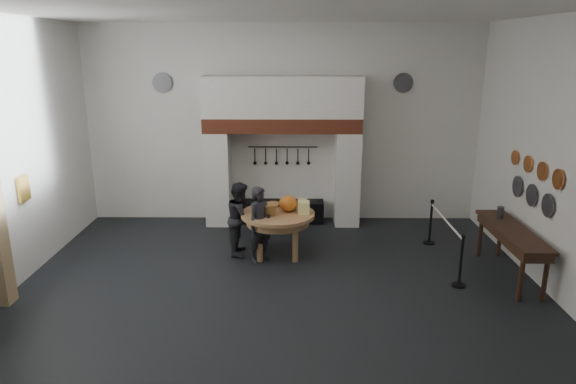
{
  "coord_description": "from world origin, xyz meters",
  "views": [
    {
      "loc": [
        0.23,
        -7.74,
        3.99
      ],
      "look_at": [
        0.14,
        1.52,
        1.35
      ],
      "focal_mm": 32.0,
      "sensor_mm": 36.0,
      "label": 1
    }
  ],
  "objects_px": {
    "visitor_far": "(241,218)",
    "side_table": "(513,231)",
    "iron_range": "(283,211)",
    "barrier_post_far": "(431,223)",
    "barrier_post_near": "(461,262)",
    "work_table": "(278,214)",
    "visitor_near": "(260,224)"
  },
  "relations": [
    {
      "from": "visitor_far",
      "to": "side_table",
      "type": "relative_size",
      "value": 0.66
    },
    {
      "from": "iron_range",
      "to": "barrier_post_far",
      "type": "distance_m",
      "value": 3.39
    },
    {
      "from": "visitor_far",
      "to": "barrier_post_near",
      "type": "relative_size",
      "value": 1.61
    },
    {
      "from": "barrier_post_far",
      "to": "side_table",
      "type": "bearing_deg",
      "value": -57.9
    },
    {
      "from": "work_table",
      "to": "barrier_post_far",
      "type": "xyz_separation_m",
      "value": [
        3.16,
        0.63,
        -0.39
      ]
    },
    {
      "from": "side_table",
      "to": "barrier_post_near",
      "type": "distance_m",
      "value": 1.16
    },
    {
      "from": "barrier_post_near",
      "to": "barrier_post_far",
      "type": "height_order",
      "value": "same"
    },
    {
      "from": "side_table",
      "to": "barrier_post_far",
      "type": "relative_size",
      "value": 2.44
    },
    {
      "from": "barrier_post_far",
      "to": "iron_range",
      "type": "bearing_deg",
      "value": 156.32
    },
    {
      "from": "barrier_post_far",
      "to": "work_table",
      "type": "bearing_deg",
      "value": -168.65
    },
    {
      "from": "work_table",
      "to": "side_table",
      "type": "relative_size",
      "value": 0.65
    },
    {
      "from": "work_table",
      "to": "visitor_near",
      "type": "xyz_separation_m",
      "value": [
        -0.33,
        -0.31,
        -0.1
      ]
    },
    {
      "from": "visitor_far",
      "to": "barrier_post_near",
      "type": "xyz_separation_m",
      "value": [
        3.89,
        -1.46,
        -0.28
      ]
    },
    {
      "from": "iron_range",
      "to": "visitor_far",
      "type": "bearing_deg",
      "value": -112.36
    },
    {
      "from": "work_table",
      "to": "iron_range",
      "type": "bearing_deg",
      "value": 88.37
    },
    {
      "from": "visitor_far",
      "to": "barrier_post_far",
      "type": "distance_m",
      "value": 3.94
    },
    {
      "from": "barrier_post_far",
      "to": "visitor_near",
      "type": "bearing_deg",
      "value": -164.84
    },
    {
      "from": "barrier_post_near",
      "to": "iron_range",
      "type": "bearing_deg",
      "value": 132.72
    },
    {
      "from": "iron_range",
      "to": "barrier_post_near",
      "type": "height_order",
      "value": "barrier_post_near"
    },
    {
      "from": "iron_range",
      "to": "visitor_near",
      "type": "distance_m",
      "value": 2.39
    },
    {
      "from": "side_table",
      "to": "barrier_post_far",
      "type": "xyz_separation_m",
      "value": [
        -1.0,
        1.59,
        -0.42
      ]
    },
    {
      "from": "iron_range",
      "to": "visitor_far",
      "type": "relative_size",
      "value": 1.31
    },
    {
      "from": "visitor_near",
      "to": "barrier_post_far",
      "type": "relative_size",
      "value": 1.64
    },
    {
      "from": "visitor_far",
      "to": "work_table",
      "type": "bearing_deg",
      "value": -96.48
    },
    {
      "from": "work_table",
      "to": "visitor_near",
      "type": "relative_size",
      "value": 0.97
    },
    {
      "from": "iron_range",
      "to": "side_table",
      "type": "bearing_deg",
      "value": -35.73
    },
    {
      "from": "visitor_far",
      "to": "barrier_post_near",
      "type": "distance_m",
      "value": 4.16
    },
    {
      "from": "side_table",
      "to": "barrier_post_far",
      "type": "distance_m",
      "value": 1.92
    },
    {
      "from": "visitor_near",
      "to": "barrier_post_far",
      "type": "xyz_separation_m",
      "value": [
        3.49,
        0.94,
        -0.29
      ]
    },
    {
      "from": "iron_range",
      "to": "barrier_post_near",
      "type": "distance_m",
      "value": 4.58
    },
    {
      "from": "visitor_far",
      "to": "barrier_post_far",
      "type": "height_order",
      "value": "visitor_far"
    },
    {
      "from": "visitor_far",
      "to": "side_table",
      "type": "height_order",
      "value": "visitor_far"
    }
  ]
}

